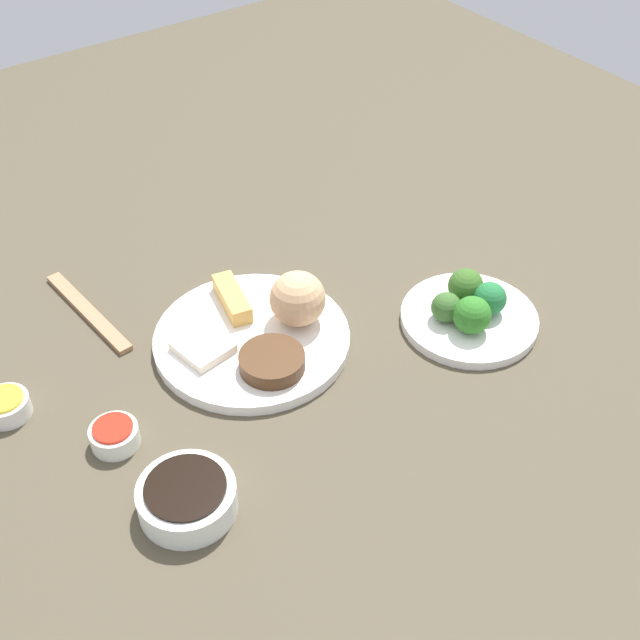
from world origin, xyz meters
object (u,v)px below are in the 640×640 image
Objects in this scene: broccoli_plate at (469,319)px; main_plate at (252,339)px; soy_sauce_bowl at (187,498)px; chopsticks_pair at (88,312)px; sauce_ramekin_sweet_and_sour at (115,436)px; sauce_ramekin_hot_mustard at (6,407)px.

main_plate is at bearing 152.23° from broccoli_plate.
broccoli_plate is 1.72× the size of soy_sauce_bowl.
soy_sauce_bowl is at bearing -174.54° from broccoli_plate.
main_plate is 0.25m from chopsticks_pair.
soy_sauce_bowl reaches higher than main_plate.
main_plate is 0.31m from broccoli_plate.
main_plate is at bearing -50.52° from chopsticks_pair.
chopsticks_pair is (0.05, 0.38, -0.01)m from soy_sauce_bowl.
sauce_ramekin_sweet_and_sour is (-0.50, 0.09, 0.01)m from broccoli_plate.
main_plate is 0.24m from sauce_ramekin_sweet_and_sour.
main_plate is at bearing -12.53° from sauce_ramekin_hot_mustard.
sauce_ramekin_hot_mustard is at bearing 113.66° from soy_sauce_bowl.
sauce_ramekin_sweet_and_sour is at bearing 100.37° from soy_sauce_bowl.
soy_sauce_bowl is at bearing -97.19° from chopsticks_pair.
chopsticks_pair is at bearing 82.81° from soy_sauce_bowl.
sauce_ramekin_sweet_and_sour is at bearing -54.33° from sauce_ramekin_hot_mustard.
sauce_ramekin_sweet_and_sour reaches higher than broccoli_plate.
soy_sauce_bowl is 0.14m from sauce_ramekin_sweet_and_sour.
chopsticks_pair is at bearing 142.11° from broccoli_plate.
chopsticks_pair is at bearing 73.39° from sauce_ramekin_sweet_and_sour.
broccoli_plate is 3.24× the size of sauce_ramekin_hot_mustard.
main_plate reaches higher than chopsticks_pair.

